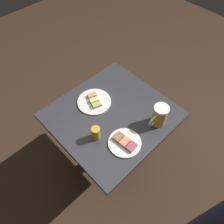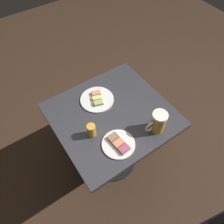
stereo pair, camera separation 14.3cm
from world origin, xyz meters
TOP-DOWN VIEW (x-y plane):
  - ground_plane at (0.00, 0.00)m, footprint 6.00×6.00m
  - cafe_table at (0.00, 0.00)m, footprint 0.77×0.72m
  - plate_near at (0.02, -0.16)m, footprint 0.24×0.24m
  - plate_far at (0.10, 0.21)m, footprint 0.20×0.20m
  - beer_mug at (-0.17, 0.26)m, footprint 0.15×0.10m
  - beer_glass_small at (0.19, 0.06)m, footprint 0.05×0.05m

SIDE VIEW (x-z plane):
  - ground_plane at x=0.00m, z-range 0.00..0.00m
  - cafe_table at x=0.00m, z-range 0.20..0.92m
  - plate_near at x=0.02m, z-range 0.71..0.74m
  - plate_far at x=0.10m, z-range 0.71..0.74m
  - beer_glass_small at x=0.19m, z-range 0.72..0.81m
  - beer_mug at x=-0.17m, z-range 0.72..0.87m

